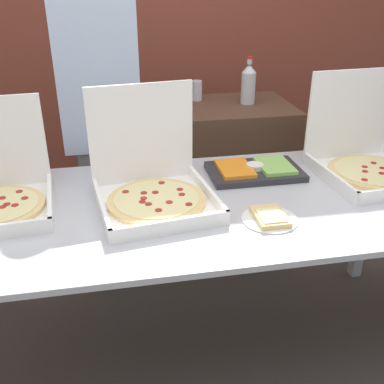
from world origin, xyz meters
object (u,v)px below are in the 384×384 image
at_px(paper_plate_front_right, 270,217).
at_px(soda_bottle, 248,84).
at_px(pizza_box_far_right, 367,157).
at_px(soda_can_silver, 197,90).
at_px(veggie_tray, 255,170).
at_px(pizza_box_near_right, 153,183).
at_px(person_guest_cap, 103,131).

bearing_deg(paper_plate_front_right, soda_bottle, 77.27).
distance_m(pizza_box_far_right, soda_can_silver, 1.17).
distance_m(veggie_tray, soda_bottle, 0.82).
xyz_separation_m(pizza_box_near_right, soda_bottle, (0.70, 0.94, 0.18)).
bearing_deg(pizza_box_near_right, pizza_box_far_right, -1.94).
xyz_separation_m(soda_bottle, person_guest_cap, (-0.89, -0.31, -0.15)).
bearing_deg(person_guest_cap, veggie_tray, 146.99).
distance_m(soda_bottle, person_guest_cap, 0.96).
distance_m(pizza_box_near_right, soda_can_silver, 1.16).
bearing_deg(person_guest_cap, pizza_box_near_right, 106.86).
height_order(paper_plate_front_right, soda_can_silver, soda_can_silver).
relative_size(paper_plate_front_right, veggie_tray, 0.51).
bearing_deg(veggie_tray, person_guest_cap, 146.99).
bearing_deg(veggie_tray, soda_can_silver, 96.41).
height_order(paper_plate_front_right, person_guest_cap, person_guest_cap).
bearing_deg(pizza_box_near_right, paper_plate_front_right, -37.80).
distance_m(pizza_box_far_right, paper_plate_front_right, 0.70).
bearing_deg(soda_bottle, pizza_box_far_right, -68.57).
bearing_deg(pizza_box_near_right, person_guest_cap, 99.51).
bearing_deg(paper_plate_front_right, person_guest_cap, 125.01).
height_order(soda_bottle, person_guest_cap, person_guest_cap).
xyz_separation_m(paper_plate_front_right, person_guest_cap, (-0.62, 0.89, 0.10)).
height_order(veggie_tray, soda_can_silver, soda_can_silver).
bearing_deg(pizza_box_far_right, pizza_box_near_right, -178.43).
relative_size(pizza_box_near_right, soda_can_silver, 4.30).
xyz_separation_m(pizza_box_near_right, veggie_tray, (0.51, 0.18, -0.06)).
height_order(veggie_tray, person_guest_cap, person_guest_cap).
distance_m(paper_plate_front_right, soda_bottle, 1.25).
height_order(pizza_box_near_right, pizza_box_far_right, pizza_box_far_right).
relative_size(pizza_box_near_right, paper_plate_front_right, 2.41).
bearing_deg(soda_bottle, paper_plate_front_right, -102.73).
bearing_deg(veggie_tray, paper_plate_front_right, -100.17).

